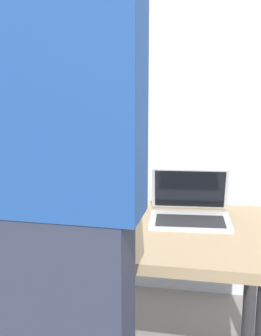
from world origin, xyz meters
TOP-DOWN VIEW (x-y plane):
  - desk at (0.00, 0.00)m, footprint 1.32×0.78m
  - laptop at (0.30, 0.14)m, footprint 0.38×0.35m
  - beer_bottle_brown at (-0.34, 0.09)m, footprint 0.06×0.06m
  - beer_bottle_amber at (-0.30, 0.22)m, footprint 0.08×0.08m
  - person_figure at (-0.00, -0.66)m, footprint 0.44×0.26m
  - coffee_mug at (-0.41, -0.13)m, footprint 0.11×0.08m
  - back_wall at (0.00, 0.89)m, footprint 6.00×0.10m

SIDE VIEW (x-z plane):
  - desk at x=0.00m, z-range 0.26..0.96m
  - coffee_mug at x=-0.41m, z-range 0.70..0.79m
  - laptop at x=0.30m, z-range 0.64..0.85m
  - beer_bottle_amber at x=-0.30m, z-range 0.67..0.94m
  - beer_bottle_brown at x=-0.34m, z-range 0.66..0.96m
  - person_figure at x=0.00m, z-range 0.02..1.88m
  - back_wall at x=0.00m, z-range 0.00..2.60m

